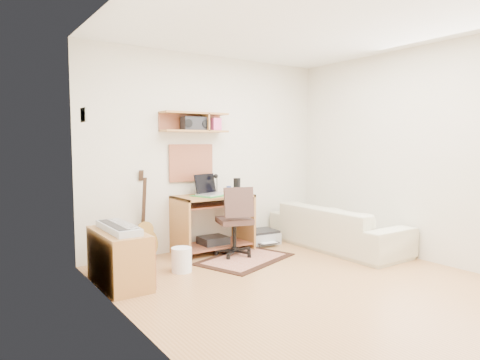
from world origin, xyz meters
TOP-DOWN VIEW (x-y plane):
  - floor at (0.00, 0.00)m, footprint 3.60×4.00m
  - ceiling at (0.00, 0.00)m, footprint 3.60×4.00m
  - back_wall at (0.00, 2.00)m, footprint 3.60×0.01m
  - left_wall at (-1.80, 0.00)m, footprint 0.01×4.00m
  - right_wall at (1.80, 0.00)m, footprint 0.01×4.00m
  - wall_shelf at (-0.30, 1.88)m, footprint 0.90×0.25m
  - cork_board at (-0.30, 1.98)m, footprint 0.64×0.03m
  - wall_photo at (-1.79, 1.50)m, footprint 0.02×0.20m
  - desk at (-0.12, 1.73)m, footprint 1.00×0.55m
  - laptop at (-0.14, 1.71)m, footprint 0.46×0.46m
  - speaker at (0.23, 1.68)m, footprint 0.10×0.10m
  - desk_lamp at (0.03, 1.87)m, footprint 0.09×0.09m
  - pencil_cup at (0.19, 1.83)m, footprint 0.07×0.07m
  - boombox at (-0.30, 1.87)m, footprint 0.34×0.16m
  - rug at (-0.00, 1.16)m, footprint 1.34×1.10m
  - task_chair at (-0.00, 1.39)m, footprint 0.58×0.58m
  - cabinet at (-1.58, 1.13)m, footprint 0.40×0.90m
  - music_keyboard at (-1.58, 1.13)m, footprint 0.24×0.76m
  - guitar at (-1.00, 1.86)m, footprint 0.30×0.19m
  - waste_basket at (-0.87, 1.16)m, footprint 0.25×0.25m
  - printer at (0.66, 1.73)m, footprint 0.52×0.42m
  - sofa at (1.38, 0.95)m, footprint 0.58×1.98m

SIDE VIEW (x-z plane):
  - floor at x=0.00m, z-range -0.01..0.00m
  - rug at x=0.00m, z-range 0.00..0.02m
  - printer at x=0.66m, z-range -0.01..0.18m
  - waste_basket at x=-0.87m, z-range 0.00..0.27m
  - cabinet at x=-1.58m, z-range 0.00..0.55m
  - desk at x=-0.12m, z-range 0.00..0.75m
  - sofa at x=1.38m, z-range 0.00..0.77m
  - task_chair at x=0.00m, z-range 0.00..0.90m
  - guitar at x=-1.00m, z-range 0.00..1.11m
  - music_keyboard at x=-1.58m, z-range 0.55..0.62m
  - pencil_cup at x=0.19m, z-range 0.75..0.84m
  - speaker at x=0.23m, z-range 0.75..0.96m
  - desk_lamp at x=0.03m, z-range 0.75..1.02m
  - laptop at x=-0.14m, z-range 0.75..1.03m
  - cork_board at x=-0.30m, z-range 0.92..1.42m
  - back_wall at x=0.00m, z-range 0.00..2.60m
  - left_wall at x=-1.80m, z-range 0.00..2.60m
  - right_wall at x=1.80m, z-range 0.00..2.60m
  - boombox at x=-0.30m, z-range 1.59..1.77m
  - wall_shelf at x=-0.30m, z-range 1.57..1.83m
  - wall_photo at x=-1.79m, z-range 1.65..1.79m
  - ceiling at x=0.00m, z-range 2.60..2.61m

